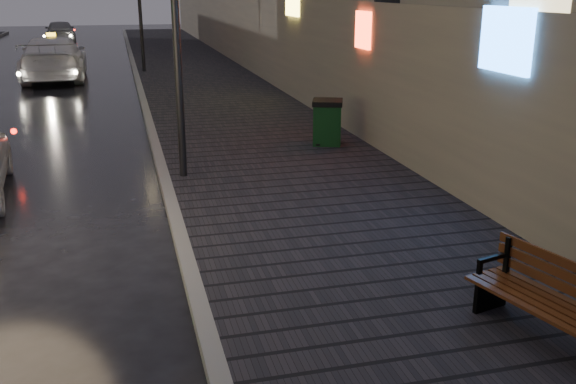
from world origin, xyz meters
name	(u,v)px	position (x,y,z in m)	size (l,w,h in m)	color
ground	(53,378)	(0.00, 0.00, 0.00)	(120.00, 120.00, 0.00)	black
sidewalk	(196,74)	(3.90, 21.00, 0.07)	(4.60, 58.00, 0.15)	black
curb	(137,76)	(1.50, 21.00, 0.07)	(0.20, 58.00, 0.15)	slate
bench	(548,298)	(4.78, -0.71, 0.56)	(0.94, 1.70, 0.82)	black
trash_bin	(327,122)	(5.22, 7.72, 0.65)	(0.83, 0.83, 0.99)	black
taxi_mid	(54,58)	(-1.60, 21.32, 0.84)	(2.35, 5.78, 1.68)	silver
car_far	(60,32)	(-2.63, 39.32, 0.74)	(1.75, 4.34, 1.48)	gray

